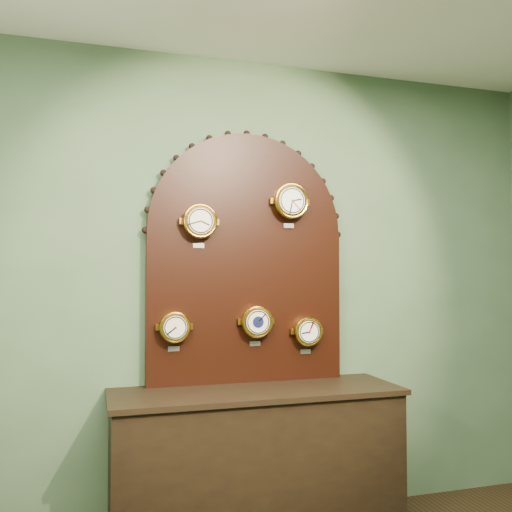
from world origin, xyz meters
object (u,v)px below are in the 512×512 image
object	(u,v)px
display_board	(247,250)
roman_clock	(200,222)
shop_counter	(257,466)
arabic_clock	(290,201)
barometer	(257,322)
tide_clock	(307,331)
hygrometer	(175,327)

from	to	relation	value
display_board	roman_clock	distance (m)	0.35
shop_counter	arabic_clock	size ratio (longest dim) A/B	5.91
arabic_clock	barometer	xyz separation A→B (m)	(-0.22, 0.00, -0.73)
barometer	tide_clock	xyz separation A→B (m)	(0.32, 0.00, -0.07)
shop_counter	tide_clock	bearing A→B (deg)	22.81
roman_clock	tide_clock	size ratio (longest dim) A/B	1.10
display_board	arabic_clock	distance (m)	0.40
display_board	arabic_clock	size ratio (longest dim) A/B	5.65
arabic_clock	tide_clock	world-z (taller)	arabic_clock
barometer	arabic_clock	bearing A→B (deg)	-0.14
shop_counter	barometer	distance (m)	0.81
shop_counter	roman_clock	xyz separation A→B (m)	(-0.30, 0.15, 1.38)
arabic_clock	tide_clock	distance (m)	0.80
hygrometer	tide_clock	xyz separation A→B (m)	(0.81, 0.00, -0.05)
shop_counter	barometer	bearing A→B (deg)	74.11
shop_counter	roman_clock	world-z (taller)	roman_clock
roman_clock	hygrometer	size ratio (longest dim) A/B	1.09
roman_clock	tide_clock	bearing A→B (deg)	0.06
tide_clock	shop_counter	bearing A→B (deg)	-157.19
hygrometer	barometer	bearing A→B (deg)	-0.07
arabic_clock	display_board	bearing A→B (deg)	165.66
shop_counter	display_board	xyz separation A→B (m)	(0.00, 0.22, 1.23)
barometer	tide_clock	distance (m)	0.33
arabic_clock	hygrometer	size ratio (longest dim) A/B	1.17
hygrometer	roman_clock	bearing A→B (deg)	-0.25
display_board	arabic_clock	xyz separation A→B (m)	(0.26, -0.07, 0.29)
roman_clock	arabic_clock	bearing A→B (deg)	-0.05
shop_counter	roman_clock	size ratio (longest dim) A/B	6.31
hygrometer	barometer	distance (m)	0.49
shop_counter	display_board	bearing A→B (deg)	90.00
roman_clock	arabic_clock	xyz separation A→B (m)	(0.56, -0.00, 0.14)
roman_clock	hygrometer	distance (m)	0.62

